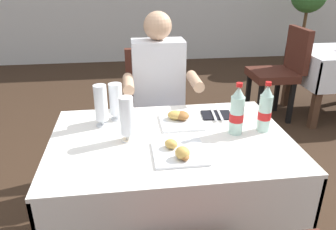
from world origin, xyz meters
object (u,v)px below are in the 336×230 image
Objects in this scene: plate_near_camera at (179,152)px; background_chair_left at (281,68)px; potted_plant_corner at (307,6)px; beer_glass_middle at (127,119)px; cola_bottle_secondary at (237,112)px; napkin_cutlery_set at (217,115)px; main_dining_table at (171,165)px; beer_glass_right at (116,100)px; chair_far_diner_seat at (155,108)px; plate_far_diner at (180,119)px; seated_diner_far at (159,93)px; beer_glass_left at (101,105)px; cola_bottle_primary at (265,110)px.

plate_near_camera is 2.34m from background_chair_left.
plate_near_camera is at bearing -125.17° from potted_plant_corner.
beer_glass_middle reaches higher than plate_near_camera.
beer_glass_middle is at bearing -179.37° from cola_bottle_secondary.
napkin_cutlery_set is at bearing -125.18° from potted_plant_corner.
potted_plant_corner is (2.32, 3.57, 0.13)m from cola_bottle_secondary.
beer_glass_right is (-0.27, 0.26, 0.28)m from main_dining_table.
chair_far_diner_seat is 0.92m from cola_bottle_secondary.
beer_glass_right is at bearing -139.53° from background_chair_left.
napkin_cutlery_set is (-0.04, 0.23, -0.11)m from cola_bottle_secondary.
napkin_cutlery_set is (0.30, -0.58, 0.18)m from chair_far_diner_seat.
plate_far_diner is at bearing 147.57° from cola_bottle_secondary.
seated_diner_far is 5.95× the size of beer_glass_right.
beer_glass_left reaches higher than main_dining_table.
cola_bottle_secondary is at bearing -122.31° from background_chair_left.
background_chair_left is (1.39, 1.87, -0.19)m from plate_near_camera.
beer_glass_right is at bearing 166.08° from plate_far_diner.
seated_diner_far is at bearing 88.46° from main_dining_table.
beer_glass_left is at bearing -136.28° from beer_glass_right.
cola_bottle_primary is (0.84, -0.17, -0.01)m from beer_glass_left.
seated_diner_far is 1.71m from background_chair_left.
main_dining_table is at bearing -90.00° from chair_far_diner_seat.
chair_far_diner_seat is 4.19× the size of beer_glass_left.
napkin_cutlery_set is (0.30, 0.23, 0.17)m from main_dining_table.
main_dining_table is at bearing -179.20° from cola_bottle_secondary.
background_chair_left is at bearing 57.69° from cola_bottle_secondary.
plate_far_diner is at bearing 30.87° from beer_glass_middle.
cola_bottle_secondary reaches higher than beer_glass_right.
plate_far_diner is 1.17× the size of napkin_cutlery_set.
seated_diner_far is at bearing 54.55° from beer_glass_left.
seated_diner_far is (0.02, -0.11, 0.16)m from chair_far_diner_seat.
cola_bottle_secondary reaches higher than plate_near_camera.
napkin_cutlery_set is at bearing 54.97° from plate_near_camera.
beer_glass_right is 0.22× the size of background_chair_left.
beer_glass_right is 2.22m from background_chair_left.
napkin_cutlery_set is at bearing -58.86° from seated_diner_far.
potted_plant_corner is (1.25, 1.88, 0.42)m from background_chair_left.
plate_near_camera is at bearing -150.31° from cola_bottle_secondary.
potted_plant_corner is at bearing 46.10° from chair_far_diner_seat.
background_chair_left is at bearing 46.21° from beer_glass_middle.
beer_glass_middle is at bearing -128.81° from potted_plant_corner.
background_chair_left is at bearing 53.36° from plate_near_camera.
seated_diner_far is (0.02, 0.70, 0.15)m from main_dining_table.
plate_far_diner is 0.16× the size of potted_plant_corner.
potted_plant_corner reaches higher than main_dining_table.
cola_bottle_secondary is at bearing -32.43° from plate_far_diner.
seated_diner_far reaches higher than plate_near_camera.
beer_glass_middle is 4.59m from potted_plant_corner.
cola_bottle_primary is at bearing -17.82° from beer_glass_right.
main_dining_table is 4.42× the size of cola_bottle_secondary.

